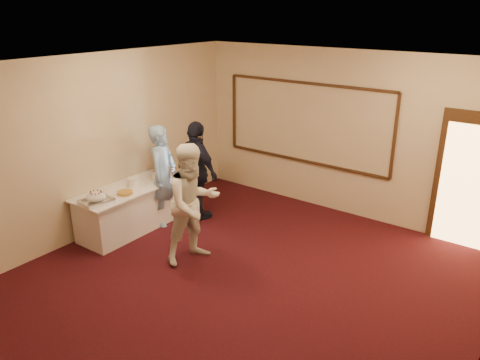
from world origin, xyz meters
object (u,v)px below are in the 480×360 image
(cupcake_stand, at_px, (161,164))
(man, at_px, (163,176))
(tart, at_px, (125,193))
(guest, at_px, (197,171))
(plate_stack_a, at_px, (133,182))
(plate_stack_b, at_px, (159,177))
(pavlova_tray, at_px, (96,199))
(buffet_table, at_px, (133,207))
(woman, at_px, (193,204))

(cupcake_stand, bearing_deg, man, -40.09)
(tart, distance_m, guest, 1.36)
(plate_stack_a, distance_m, plate_stack_b, 0.46)
(plate_stack_b, bearing_deg, guest, 52.50)
(pavlova_tray, distance_m, man, 1.30)
(buffet_table, distance_m, tart, 0.55)
(pavlova_tray, bearing_deg, man, 81.99)
(tart, relative_size, man, 0.17)
(guest, bearing_deg, buffet_table, 68.74)
(pavlova_tray, distance_m, tart, 0.51)
(buffet_table, height_order, tart, tart)
(man, distance_m, guest, 0.61)
(buffet_table, distance_m, man, 0.76)
(pavlova_tray, bearing_deg, plate_stack_b, 84.91)
(cupcake_stand, distance_m, man, 0.56)
(cupcake_stand, bearing_deg, woman, -30.56)
(plate_stack_b, xyz_separation_m, guest, (0.41, 0.54, 0.05))
(woman, bearing_deg, pavlova_tray, 129.59)
(cupcake_stand, xyz_separation_m, man, (0.43, -0.36, -0.02))
(cupcake_stand, height_order, woman, woman)
(buffet_table, xyz_separation_m, plate_stack_a, (0.02, 0.03, 0.46))
(woman, xyz_separation_m, guest, (-0.94, 1.16, -0.02))
(buffet_table, xyz_separation_m, plate_stack_b, (0.22, 0.44, 0.47))
(tart, bearing_deg, plate_stack_b, 88.01)
(plate_stack_a, bearing_deg, pavlova_tray, -83.75)
(plate_stack_b, distance_m, tart, 0.75)
(guest, bearing_deg, plate_stack_b, 64.33)
(pavlova_tray, xyz_separation_m, guest, (0.53, 1.79, 0.06))
(plate_stack_b, bearing_deg, woman, -24.51)
(cupcake_stand, bearing_deg, plate_stack_a, -78.94)
(pavlova_tray, distance_m, plate_stack_a, 0.84)
(plate_stack_b, bearing_deg, tart, -91.99)
(man, bearing_deg, cupcake_stand, 31.53)
(buffet_table, bearing_deg, plate_stack_b, 62.99)
(plate_stack_a, distance_m, guest, 1.14)
(cupcake_stand, height_order, tart, cupcake_stand)
(pavlova_tray, xyz_separation_m, plate_stack_a, (-0.09, 0.83, -0.00))
(tart, bearing_deg, buffet_table, 122.87)
(man, xyz_separation_m, woman, (1.29, -0.65, 0.02))
(man, bearing_deg, tart, 154.66)
(cupcake_stand, bearing_deg, guest, 10.52)
(buffet_table, relative_size, tart, 7.00)
(buffet_table, xyz_separation_m, woman, (1.58, -0.18, 0.53))
(buffet_table, distance_m, woman, 1.68)
(tart, distance_m, man, 0.79)
(plate_stack_a, xyz_separation_m, guest, (0.62, 0.95, 0.06))
(plate_stack_b, xyz_separation_m, woman, (1.36, -0.62, 0.06))
(buffet_table, bearing_deg, woman, -6.46)
(cupcake_stand, bearing_deg, tart, -73.67)
(cupcake_stand, xyz_separation_m, guest, (0.77, 0.14, -0.01))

